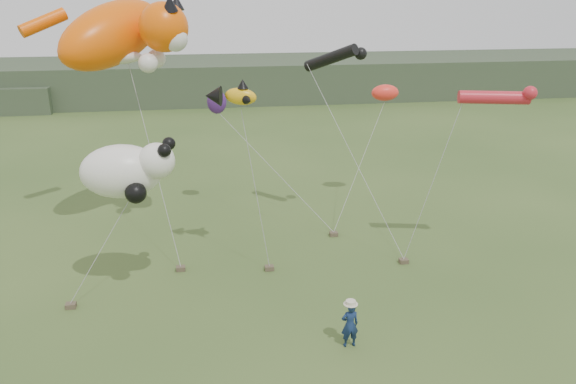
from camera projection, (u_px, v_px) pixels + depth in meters
name	position (u px, v px, depth m)	size (l,w,h in m)	color
ground	(307.00, 327.00, 19.67)	(120.00, 120.00, 0.00)	#385123
headland	(204.00, 80.00, 60.13)	(90.00, 13.00, 4.00)	#2D3D28
festival_attendant	(350.00, 325.00, 18.38)	(0.59, 0.39, 1.62)	#14254B
sandbag_anchors	(259.00, 265.00, 23.84)	(13.85, 5.18, 0.19)	brown
cat_kite	(123.00, 34.00, 24.08)	(7.39, 6.17, 4.00)	#FB5B04
fish_kite	(231.00, 96.00, 21.34)	(2.10, 1.38, 1.04)	gold
tube_kites	(411.00, 75.00, 23.72)	(8.26, 6.52, 2.09)	black
panda_kite	(127.00, 170.00, 20.01)	(3.42, 2.21, 2.12)	white
misc_kites	(315.00, 97.00, 28.48)	(9.86, 0.84, 1.24)	#FF3225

